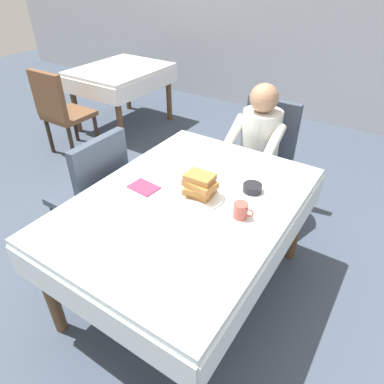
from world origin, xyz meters
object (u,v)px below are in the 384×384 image
object	(u,v)px
chair_diner	(264,150)
knife_right_of_plate	(228,209)
fork_left_of_plate	(170,188)
diner_person	(258,142)
background_table_far	(121,77)
breakfast_stack	(200,185)
bowl_butter	(252,188)
dining_table_main	(187,212)
chair_left_side	(95,189)
spoon_near_edge	(168,230)
plate_breakfast	(200,196)
syrup_pitcher	(181,166)
cup_coffee	(241,210)
background_chair_empty	(60,108)

from	to	relation	value
chair_diner	knife_right_of_plate	bearing A→B (deg)	102.62
chair_diner	fork_left_of_plate	distance (m)	1.15
diner_person	background_table_far	world-z (taller)	diner_person
breakfast_stack	bowl_butter	bearing A→B (deg)	43.95
knife_right_of_plate	chair_diner	bearing A→B (deg)	10.50
dining_table_main	chair_left_side	distance (m)	0.78
bowl_butter	spoon_near_edge	bearing A→B (deg)	-110.03
diner_person	breakfast_stack	size ratio (longest dim) A/B	5.80
diner_person	chair_left_side	size ratio (longest dim) A/B	1.20
chair_diner	plate_breakfast	distance (m)	1.13
diner_person	spoon_near_edge	bearing A→B (deg)	93.90
chair_diner	chair_left_side	distance (m)	1.39
breakfast_stack	syrup_pitcher	xyz separation A→B (m)	(-0.25, 0.17, -0.04)
background_table_far	breakfast_stack	bearing A→B (deg)	-38.00
breakfast_stack	cup_coffee	xyz separation A→B (m)	(0.27, -0.04, -0.04)
chair_diner	chair_left_side	world-z (taller)	same
syrup_pitcher	spoon_near_edge	world-z (taller)	syrup_pitcher
chair_diner	plate_breakfast	bearing A→B (deg)	93.21
chair_diner	bowl_butter	xyz separation A→B (m)	(0.29, -0.89, 0.23)
cup_coffee	background_chair_empty	size ratio (longest dim) A/B	0.12
chair_diner	diner_person	size ratio (longest dim) A/B	0.83
diner_person	background_table_far	size ratio (longest dim) A/B	1.00
syrup_pitcher	breakfast_stack	bearing A→B (deg)	-34.82
chair_diner	background_table_far	size ratio (longest dim) A/B	0.83
chair_diner	breakfast_stack	world-z (taller)	chair_diner
chair_left_side	syrup_pitcher	xyz separation A→B (m)	(0.57, 0.24, 0.25)
diner_person	syrup_pitcher	xyz separation A→B (m)	(-0.19, -0.78, 0.11)
plate_breakfast	background_chair_empty	distance (m)	2.39
diner_person	breakfast_stack	bearing A→B (deg)	93.76
spoon_near_edge	background_chair_empty	distance (m)	2.54
chair_left_side	cup_coffee	bearing A→B (deg)	-88.64
cup_coffee	syrup_pitcher	distance (m)	0.56
breakfast_stack	fork_left_of_plate	size ratio (longest dim) A/B	1.07
breakfast_stack	bowl_butter	world-z (taller)	breakfast_stack
diner_person	knife_right_of_plate	bearing A→B (deg)	104.56
dining_table_main	breakfast_stack	world-z (taller)	breakfast_stack
breakfast_stack	background_table_far	size ratio (longest dim) A/B	0.17
chair_left_side	bowl_butter	world-z (taller)	chair_left_side
chair_diner	dining_table_main	bearing A→B (deg)	90.90
plate_breakfast	knife_right_of_plate	size ratio (longest dim) A/B	1.40
dining_table_main	background_chair_empty	bearing A→B (deg)	158.51
breakfast_stack	diner_person	bearing A→B (deg)	93.76
diner_person	knife_right_of_plate	size ratio (longest dim) A/B	5.60
dining_table_main	plate_breakfast	size ratio (longest dim) A/B	5.44
breakfast_stack	chair_diner	bearing A→B (deg)	93.23
plate_breakfast	background_table_far	size ratio (longest dim) A/B	0.25
breakfast_stack	fork_left_of_plate	bearing A→B (deg)	-174.35
bowl_butter	knife_right_of_plate	xyz separation A→B (m)	(-0.03, -0.23, -0.02)
chair_left_side	spoon_near_edge	distance (m)	0.91
cup_coffee	knife_right_of_plate	bearing A→B (deg)	168.04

